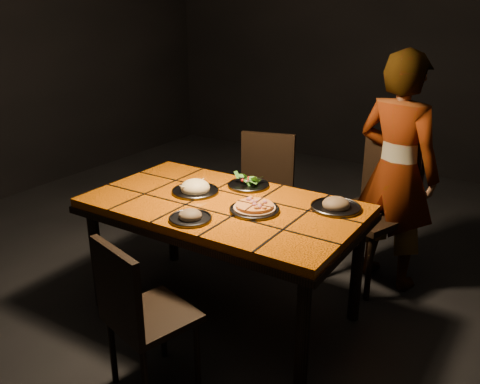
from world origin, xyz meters
The scene contains 11 objects.
room_shell centered at (0.00, 0.00, 1.50)m, with size 6.04×7.04×3.08m.
dining_table centered at (0.00, 0.00, 0.67)m, with size 1.62×0.92×0.75m.
chair_near centered at (0.05, -0.80, 0.48)m, with size 0.46×0.46×0.84m.
chair_far_left centered at (-0.24, 0.89, 0.53)m, with size 0.51×0.51×0.92m.
chair_far_right centered at (0.64, 0.95, 0.59)m, with size 0.59×0.59×1.02m.
diner centered at (0.73, 0.96, 0.80)m, with size 0.58×0.38×1.60m, color brown.
plate_pizza centered at (0.23, -0.02, 0.77)m, with size 0.29×0.29×0.04m.
plate_pasta centered at (-0.23, 0.04, 0.77)m, with size 0.29×0.29×0.10m.
plate_salad centered at (-0.02, 0.31, 0.78)m, with size 0.27×0.27×0.07m.
plate_mushroom_a centered at (0.00, -0.31, 0.77)m, with size 0.23×0.23×0.08m.
plate_mushroom_b centered at (0.60, 0.26, 0.77)m, with size 0.29×0.29×0.09m.
Camera 1 is at (1.58, -2.28, 1.86)m, focal length 38.00 mm.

